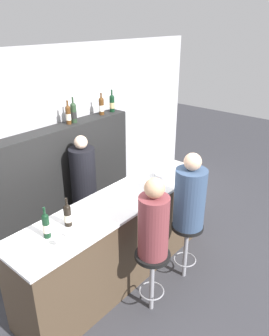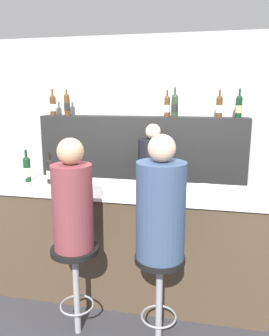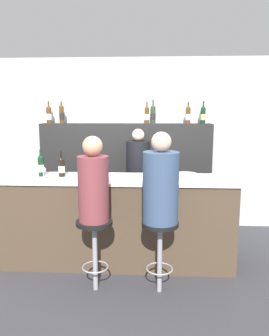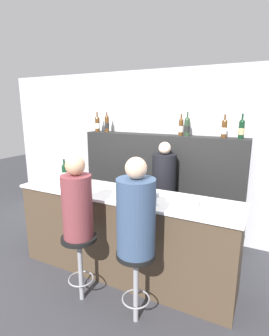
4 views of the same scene
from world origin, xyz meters
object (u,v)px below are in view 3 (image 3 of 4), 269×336
(wine_bottle_backbar_5, at_px, (203,115))
(wine_bottle_backbar_0, at_px, (49,115))
(bar_stool_right, at_px, (160,238))
(wine_bottle_backbar_1, at_px, (62,114))
(wine_bottle_counter_0, at_px, (41,166))
(wine_glass_2, at_px, (161,173))
(wine_bottle_counter_1, at_px, (62,167))
(guest_seated_left, at_px, (93,184))
(bar_stool_left, at_px, (95,236))
(guest_seated_right, at_px, (161,184))
(wine_bottle_backbar_2, at_px, (147,115))
(bartender, at_px, (138,188))
(metal_bowl, at_px, (186,176))
(wine_glass_0, at_px, (33,172))
(wine_bottle_backbar_3, at_px, (153,114))
(wine_bottle_backbar_4, at_px, (188,115))
(wine_glass_1, at_px, (43,171))

(wine_bottle_backbar_5, bearing_deg, wine_bottle_backbar_0, 180.00)
(bar_stool_right, bearing_deg, wine_bottle_backbar_1, 128.93)
(wine_bottle_counter_0, bearing_deg, wine_glass_2, -9.19)
(wine_bottle_counter_1, xyz_separation_m, guest_seated_left, (0.50, -0.66, -0.06))
(wine_bottle_counter_0, bearing_deg, bar_stool_left, -41.68)
(wine_bottle_counter_0, relative_size, guest_seated_right, 0.36)
(wine_bottle_counter_1, relative_size, wine_bottle_backbar_1, 0.93)
(wine_bottle_backbar_2, distance_m, bartender, 1.09)
(wine_bottle_backbar_5, distance_m, wine_glass_2, 1.61)
(wine_bottle_backbar_2, height_order, wine_glass_2, wine_bottle_backbar_2)
(wine_bottle_backbar_2, relative_size, metal_bowl, 1.23)
(metal_bowl, xyz_separation_m, guest_seated_right, (-0.30, -0.56, 0.04))
(wine_bottle_counter_0, height_order, wine_glass_0, wine_bottle_counter_0)
(wine_bottle_backbar_3, bearing_deg, guest_seated_left, -107.88)
(wine_bottle_backbar_1, bearing_deg, metal_bowl, -35.15)
(wine_bottle_backbar_0, bearing_deg, wine_bottle_backbar_3, -0.00)
(wine_bottle_backbar_2, height_order, bar_stool_right, wine_bottle_backbar_2)
(wine_bottle_backbar_4, height_order, bar_stool_left, wine_bottle_backbar_4)
(wine_bottle_backbar_3, distance_m, bartender, 1.11)
(wine_bottle_backbar_0, distance_m, wine_glass_1, 1.51)
(wine_bottle_backbar_2, relative_size, bar_stool_left, 0.42)
(wine_bottle_backbar_3, xyz_separation_m, guest_seated_right, (0.08, -1.78, -0.64))
(wine_bottle_counter_0, xyz_separation_m, guest_seated_left, (0.74, -0.66, -0.07))
(wine_bottle_counter_1, distance_m, metal_bowl, 1.46)
(wine_bottle_backbar_1, distance_m, wine_bottle_backbar_4, 1.87)
(wine_glass_1, relative_size, guest_seated_right, 0.17)
(wine_bottle_backbar_1, bearing_deg, wine_bottle_backbar_5, 0.00)
(wine_bottle_backbar_5, distance_m, bar_stool_left, 2.50)
(wine_bottle_counter_0, relative_size, wine_bottle_counter_1, 1.04)
(bar_stool_left, xyz_separation_m, guest_seated_right, (0.65, 0.00, 0.55))
(wine_glass_0, bearing_deg, wine_bottle_backbar_1, 90.93)
(wine_bottle_backbar_2, distance_m, bar_stool_left, 2.19)
(wine_bottle_counter_1, xyz_separation_m, wine_glass_1, (-0.14, -0.23, -0.01))
(wine_glass_2, relative_size, bartender, 0.09)
(wine_bottle_backbar_1, distance_m, bar_stool_left, 2.28)
(wine_bottle_backbar_1, relative_size, guest_seated_right, 0.37)
(wine_bottle_counter_1, distance_m, bar_stool_left, 1.02)
(guest_seated_right, bearing_deg, wine_bottle_backbar_3, 92.59)
(metal_bowl, bearing_deg, bartender, 123.38)
(wine_bottle_counter_0, distance_m, wine_bottle_backbar_3, 1.83)
(wine_bottle_backbar_0, relative_size, wine_bottle_backbar_2, 1.05)
(wine_bottle_backbar_1, bearing_deg, bar_stool_left, -66.25)
(wine_bottle_counter_1, distance_m, wine_bottle_backbar_4, 2.02)
(wine_bottle_backbar_1, distance_m, wine_bottle_backbar_5, 2.09)
(wine_bottle_backbar_1, height_order, wine_glass_2, wine_bottle_backbar_1)
(wine_glass_0, xyz_separation_m, bar_stool_left, (0.76, -0.43, -0.57))
(wine_bottle_counter_0, xyz_separation_m, wine_bottle_backbar_4, (1.83, 1.12, 0.58))
(wine_bottle_counter_1, bearing_deg, wine_bottle_backbar_3, 46.23)
(wine_glass_0, relative_size, guest_seated_right, 0.15)
(wine_bottle_backbar_3, distance_m, wine_glass_1, 1.91)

